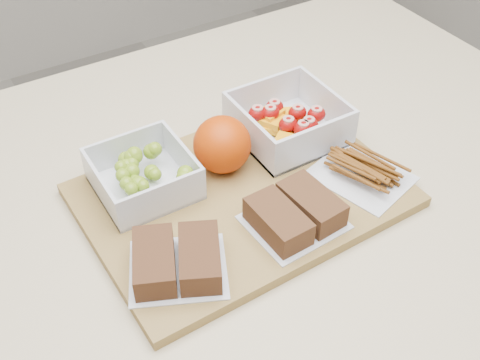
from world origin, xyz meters
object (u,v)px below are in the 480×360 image
at_px(cutting_board, 242,195).
at_px(pretzel_bag, 362,169).
at_px(sandwich_bag_center, 295,213).
at_px(orange, 222,144).
at_px(grape_container, 145,174).
at_px(sandwich_bag_left, 177,260).
at_px(fruit_container, 288,123).

distance_m(cutting_board, pretzel_bag, 0.17).
bearing_deg(sandwich_bag_center, orange, 99.41).
height_order(grape_container, sandwich_bag_left, grape_container).
relative_size(cutting_board, sandwich_bag_left, 2.83).
bearing_deg(sandwich_bag_left, sandwich_bag_center, -2.71).
relative_size(sandwich_bag_center, pretzel_bag, 0.81).
bearing_deg(sandwich_bag_center, grape_container, 129.87).
height_order(fruit_container, pretzel_bag, fruit_container).
relative_size(grape_container, sandwich_bag_left, 0.85).
height_order(cutting_board, sandwich_bag_left, sandwich_bag_left).
xyz_separation_m(sandwich_bag_center, pretzel_bag, (0.13, 0.02, -0.00)).
bearing_deg(sandwich_bag_center, pretzel_bag, 10.57).
bearing_deg(pretzel_bag, grape_container, 152.84).
xyz_separation_m(fruit_container, sandwich_bag_left, (-0.26, -0.15, -0.01)).
distance_m(sandwich_bag_left, sandwich_bag_center, 0.16).
distance_m(fruit_container, sandwich_bag_center, 0.18).
relative_size(sandwich_bag_left, sandwich_bag_center, 1.21).
distance_m(cutting_board, grape_container, 0.14).
relative_size(fruit_container, sandwich_bag_left, 0.98).
bearing_deg(sandwich_bag_left, grape_container, 79.52).
relative_size(sandwich_bag_left, pretzel_bag, 0.98).
xyz_separation_m(orange, sandwich_bag_center, (0.02, -0.14, -0.02)).
relative_size(grape_container, fruit_container, 0.87).
height_order(grape_container, sandwich_bag_center, grape_container).
distance_m(fruit_container, sandwich_bag_left, 0.30).
height_order(cutting_board, orange, orange).
height_order(cutting_board, sandwich_bag_center, sandwich_bag_center).
relative_size(orange, sandwich_bag_center, 0.67).
bearing_deg(cutting_board, grape_container, 143.49).
bearing_deg(orange, pretzel_bag, -37.33).
xyz_separation_m(grape_container, sandwich_bag_center, (0.14, -0.16, -0.01)).
relative_size(grape_container, orange, 1.54).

